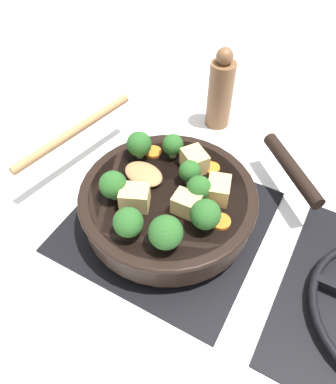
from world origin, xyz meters
name	(u,v)px	position (x,y,z in m)	size (l,w,h in m)	color
ground_plane	(168,221)	(0.00, 0.00, 0.00)	(2.40, 2.40, 0.00)	white
front_burner_grate	(168,217)	(0.00, 0.00, 0.01)	(0.31, 0.31, 0.03)	black
skillet_pan	(170,200)	(0.00, 0.00, 0.05)	(0.36, 0.36, 0.05)	black
wooden_spoon	(101,147)	(-0.03, -0.15, 0.08)	(0.26, 0.23, 0.02)	#A87A4C
tofu_cube_center_large	(186,204)	(0.02, 0.04, 0.09)	(0.04, 0.03, 0.03)	#DBB770
tofu_cube_near_handle	(195,161)	(-0.07, 0.01, 0.09)	(0.04, 0.03, 0.03)	#DBB770
tofu_cube_east_chunk	(135,197)	(0.05, -0.03, 0.09)	(0.04, 0.03, 0.03)	#DBB770
tofu_cube_west_chunk	(218,190)	(-0.03, 0.07, 0.09)	(0.04, 0.03, 0.03)	#DBB770
broccoli_floret_near_spoon	(190,171)	(-0.03, 0.02, 0.10)	(0.03, 0.03, 0.04)	#709956
broccoli_floret_center_top	(166,233)	(0.09, 0.04, 0.11)	(0.05, 0.05, 0.05)	#709956
broccoli_floret_east_rim	(199,188)	(-0.01, 0.05, 0.10)	(0.04, 0.04, 0.05)	#709956
broccoli_floret_west_rim	(173,145)	(-0.08, -0.03, 0.10)	(0.04, 0.04, 0.04)	#709956
broccoli_floret_north_edge	(139,144)	(-0.05, -0.08, 0.10)	(0.04, 0.04, 0.05)	#709956
broccoli_floret_south_cluster	(205,215)	(0.03, 0.08, 0.10)	(0.04, 0.04, 0.05)	#709956
broccoli_floret_mid_floret	(113,185)	(0.05, -0.07, 0.10)	(0.04, 0.04, 0.05)	#709956
broccoli_floret_small_inner	(128,222)	(0.10, -0.01, 0.10)	(0.04, 0.04, 0.05)	#709956
carrot_slice_orange_thin	(221,221)	(0.01, 0.10, 0.08)	(0.03, 0.03, 0.01)	orange
carrot_slice_near_center	(153,152)	(-0.07, -0.07, 0.08)	(0.03, 0.03, 0.01)	orange
carrot_slice_edge_slice	(212,168)	(-0.08, 0.04, 0.08)	(0.03, 0.03, 0.01)	orange
pepper_mill	(220,92)	(-0.29, -0.04, 0.08)	(0.05, 0.05, 0.17)	brown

